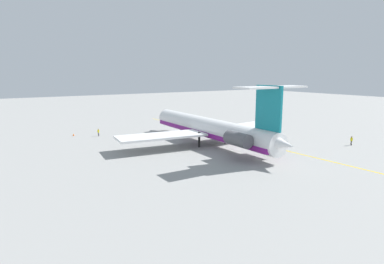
{
  "coord_description": "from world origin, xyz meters",
  "views": [
    {
      "loc": [
        -53.71,
        44.56,
        13.98
      ],
      "look_at": [
        -2.52,
        11.95,
        2.84
      ],
      "focal_mm": 30.36,
      "sensor_mm": 36.0,
      "label": 1
    }
  ],
  "objects_px": {
    "main_jetliner": "(213,129)",
    "ground_crew_near_tail": "(351,140)",
    "ground_crew_near_nose": "(98,131)",
    "safety_cone_nose": "(212,122)",
    "safety_cone_wingtip": "(74,135)"
  },
  "relations": [
    {
      "from": "main_jetliner",
      "to": "ground_crew_near_tail",
      "type": "xyz_separation_m",
      "value": [
        -14.65,
        -22.73,
        -2.15
      ]
    },
    {
      "from": "ground_crew_near_nose",
      "to": "safety_cone_nose",
      "type": "xyz_separation_m",
      "value": [
        2.18,
        -32.86,
        -0.78
      ]
    },
    {
      "from": "main_jetliner",
      "to": "ground_crew_near_tail",
      "type": "height_order",
      "value": "main_jetliner"
    },
    {
      "from": "safety_cone_nose",
      "to": "safety_cone_wingtip",
      "type": "relative_size",
      "value": 1.0
    },
    {
      "from": "ground_crew_near_nose",
      "to": "safety_cone_nose",
      "type": "height_order",
      "value": "ground_crew_near_nose"
    },
    {
      "from": "ground_crew_near_nose",
      "to": "ground_crew_near_tail",
      "type": "xyz_separation_m",
      "value": [
        -35.84,
        -38.73,
        0.09
      ]
    },
    {
      "from": "ground_crew_near_nose",
      "to": "safety_cone_nose",
      "type": "bearing_deg",
      "value": 83.57
    },
    {
      "from": "main_jetliner",
      "to": "safety_cone_nose",
      "type": "xyz_separation_m",
      "value": [
        23.38,
        -16.85,
        -3.02
      ]
    },
    {
      "from": "ground_crew_near_tail",
      "to": "safety_cone_nose",
      "type": "distance_m",
      "value": 38.49
    },
    {
      "from": "safety_cone_nose",
      "to": "ground_crew_near_nose",
      "type": "bearing_deg",
      "value": 93.8
    },
    {
      "from": "ground_crew_near_tail",
      "to": "safety_cone_nose",
      "type": "relative_size",
      "value": 3.29
    },
    {
      "from": "ground_crew_near_nose",
      "to": "ground_crew_near_tail",
      "type": "bearing_deg",
      "value": 36.98
    },
    {
      "from": "ground_crew_near_nose",
      "to": "main_jetliner",
      "type": "bearing_deg",
      "value": 26.83
    },
    {
      "from": "main_jetliner",
      "to": "safety_cone_wingtip",
      "type": "bearing_deg",
      "value": 40.9
    },
    {
      "from": "safety_cone_nose",
      "to": "ground_crew_near_tail",
      "type": "bearing_deg",
      "value": -171.22
    }
  ]
}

